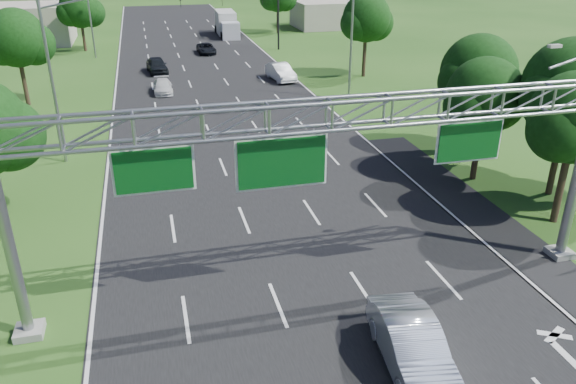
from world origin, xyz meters
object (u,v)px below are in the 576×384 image
object	(u,v)px
sign_gantry	(331,130)
silver_sedan	(412,346)
box_truck	(227,24)
traffic_signal	(251,8)

from	to	relation	value
sign_gantry	silver_sedan	distance (m)	7.94
box_truck	traffic_signal	bearing A→B (deg)	-82.23
sign_gantry	traffic_signal	xyz separation A→B (m)	(7.15, 53.00, -1.72)
traffic_signal	box_truck	bearing A→B (deg)	95.52
traffic_signal	sign_gantry	bearing A→B (deg)	-97.68
silver_sedan	sign_gantry	bearing A→B (deg)	112.03
traffic_signal	silver_sedan	world-z (taller)	traffic_signal
silver_sedan	box_truck	distance (m)	70.77
traffic_signal	silver_sedan	size ratio (longest dim) A/B	2.37
sign_gantry	traffic_signal	distance (m)	53.51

